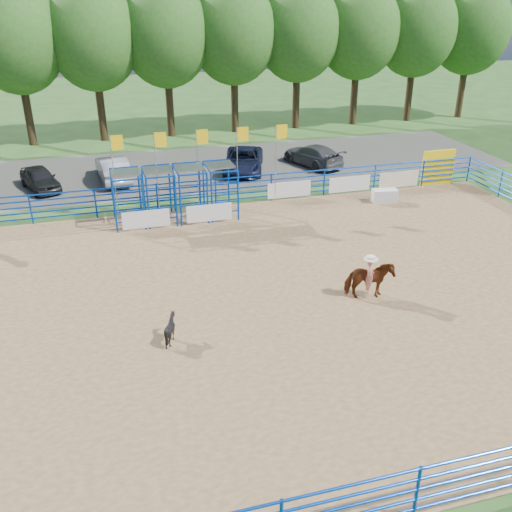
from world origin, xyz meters
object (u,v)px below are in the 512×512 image
(car_b, at_px, (113,169))
(car_d, at_px, (313,155))
(horse_and_rider, at_px, (369,278))
(car_c, at_px, (243,160))
(announcer_table, at_px, (384,196))
(calf, at_px, (170,329))
(car_a, at_px, (40,179))

(car_b, distance_m, car_d, 12.38)
(horse_and_rider, relative_size, car_c, 0.47)
(announcer_table, distance_m, car_b, 15.57)
(calf, distance_m, car_d, 20.91)
(announcer_table, xyz_separation_m, car_b, (-13.55, 7.64, 0.38))
(car_a, xyz_separation_m, car_d, (16.40, 0.32, 0.02))
(car_a, relative_size, car_d, 0.83)
(calf, height_order, car_a, car_a)
(car_b, relative_size, car_d, 0.99)
(horse_and_rider, distance_m, car_b, 18.65)
(car_c, height_order, car_d, car_c)
(announcer_table, xyz_separation_m, car_a, (-17.58, 7.16, 0.28))
(car_b, relative_size, car_c, 0.89)
(horse_and_rider, height_order, calf, horse_and_rider)
(horse_and_rider, distance_m, car_c, 16.55)
(calf, xyz_separation_m, car_d, (11.55, 17.43, 0.19))
(car_c, bearing_deg, horse_and_rider, -70.83)
(calf, distance_m, car_b, 17.61)
(calf, xyz_separation_m, car_c, (6.98, 17.38, 0.22))
(car_b, bearing_deg, announcer_table, 144.71)
(car_b, height_order, car_c, car_b)
(announcer_table, relative_size, car_c, 0.26)
(announcer_table, bearing_deg, car_c, 127.74)
(announcer_table, xyz_separation_m, car_c, (-5.75, 7.43, 0.34))
(car_a, bearing_deg, horse_and_rider, -72.97)
(horse_and_rider, bearing_deg, car_d, 75.79)
(car_d, bearing_deg, car_a, -18.67)
(horse_and_rider, xyz_separation_m, car_d, (4.20, 16.60, -0.19))
(announcer_table, bearing_deg, horse_and_rider, -120.55)
(car_c, bearing_deg, calf, -93.98)
(calf, height_order, car_d, car_d)
(car_a, height_order, car_c, car_c)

